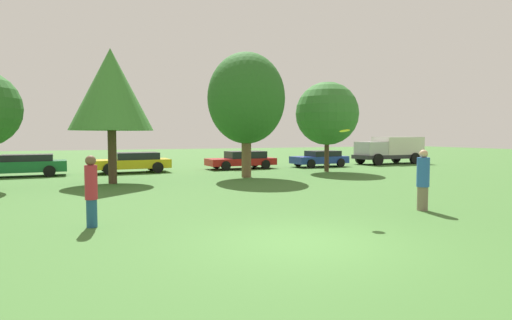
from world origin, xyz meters
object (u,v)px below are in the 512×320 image
tree_2 (246,99)px  delivery_truck_silver (391,149)px  parked_car_yellow (133,162)px  tree_3 (327,114)px  parked_car_blue (320,158)px  tree_1 (111,90)px  parked_car_red (242,160)px  parked_car_green (22,165)px  frisbee (345,131)px  person_catcher (423,180)px  person_thrower (91,190)px

tree_2 → delivery_truck_silver: (14.21, 5.38, -3.00)m
parked_car_yellow → tree_3: bearing=158.0°
parked_car_blue → tree_1: bearing=17.0°
parked_car_blue → parked_car_red: bearing=-7.8°
parked_car_yellow → delivery_truck_silver: bearing=177.7°
tree_1 → parked_car_red: bearing=33.6°
parked_car_green → parked_car_red: size_ratio=0.99×
tree_3 → parked_car_blue: 4.94m
frisbee → parked_car_green: size_ratio=0.06×
frisbee → tree_3: 14.40m
frisbee → delivery_truck_silver: bearing=46.5°
person_catcher → parked_car_red: size_ratio=0.39×
parked_car_yellow → parked_car_red: size_ratio=0.97×
parked_car_red → tree_1: bearing=30.6°
frisbee → tree_2: 11.33m
person_thrower → frisbee: 6.68m
person_thrower → tree_3: 17.78m
tree_2 → parked_car_green: tree_2 is taller
person_catcher → tree_3: bearing=-101.5°
tree_1 → parked_car_yellow: 6.74m
tree_3 → parked_car_green: size_ratio=1.19×
tree_3 → frisbee: bearing=-120.2°
person_catcher → parked_car_green: (-12.48, 16.10, -0.28)m
person_catcher → parked_car_red: (0.43, 16.50, -0.30)m
tree_3 → tree_2: bearing=-167.3°
tree_3 → parked_car_red: (-4.04, 4.06, -2.95)m
parked_car_red → delivery_truck_silver: bearing=177.1°
tree_1 → tree_2: bearing=2.6°
person_thrower → parked_car_yellow: person_thrower is taller
person_thrower → delivery_truck_silver: delivery_truck_silver is taller
tree_1 → tree_2: size_ratio=0.94×
tree_1 → parked_car_red: size_ratio=1.34×
person_thrower → parked_car_blue: bearing=52.1°
tree_2 → person_catcher: bearing=-83.1°
person_thrower → person_catcher: size_ratio=0.97×
parked_car_red → frisbee: bearing=76.1°
frisbee → tree_1: tree_1 is taller
frisbee → parked_car_red: frisbee is taller
tree_2 → parked_car_red: bearing=71.7°
person_thrower → person_catcher: (9.15, -1.33, 0.00)m
tree_2 → parked_car_blue: size_ratio=1.62×
parked_car_yellow → delivery_truck_silver: 19.55m
person_thrower → delivery_truck_silver: 26.74m
tree_2 → parked_car_blue: (7.52, 4.88, -3.57)m
tree_1 → tree_3: size_ratio=1.13×
parked_car_red → delivery_truck_silver: 12.45m
person_thrower → tree_1: size_ratio=0.28×
parked_car_green → person_catcher: bearing=124.8°
person_catcher → tree_1: 13.96m
person_thrower → tree_1: 10.14m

